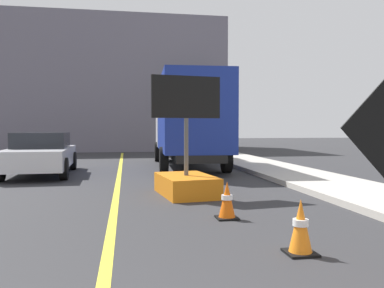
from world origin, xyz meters
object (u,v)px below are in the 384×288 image
Objects in this scene: arrow_board_trailer at (186,174)px; traffic_cone_mid_lane at (227,200)px; box_truck at (188,120)px; traffic_cone_near_sign at (301,227)px; pickup_car at (41,154)px; highway_guide_sign at (204,97)px.

arrow_board_trailer is 4.28× the size of traffic_cone_mid_lane.
traffic_cone_mid_lane is at bearing -94.81° from box_truck.
traffic_cone_mid_lane is (0.32, -2.46, -0.17)m from arrow_board_trailer.
arrow_board_trailer is at bearing -99.40° from box_truck.
arrow_board_trailer is at bearing 97.37° from traffic_cone_mid_lane.
traffic_cone_mid_lane is (-0.40, 1.97, -0.02)m from traffic_cone_near_sign.
pickup_car is 7.24× the size of traffic_cone_mid_lane.
highway_guide_sign is 7.42× the size of traffic_cone_near_sign.
traffic_cone_mid_lane is at bearing -99.88° from highway_guide_sign.
traffic_cone_near_sign is 2.01m from traffic_cone_mid_lane.
arrow_board_trailer is at bearing -102.60° from highway_guide_sign.
box_truck is 10.98m from traffic_cone_near_sign.
traffic_cone_near_sign is at bearing -80.79° from arrow_board_trailer.
highway_guide_sign is at bearing 54.21° from pickup_car.
box_truck reaches higher than traffic_cone_mid_lane.
box_truck is (1.07, 6.44, 1.36)m from arrow_board_trailer.
pickup_car is at bearing 117.76° from traffic_cone_near_sign.
pickup_car is 13.06m from highway_guide_sign.
box_truck is 9.08m from highway_guide_sign.
traffic_cone_near_sign is (-2.65, -19.51, -3.09)m from highway_guide_sign.
box_truck is 9.06m from traffic_cone_mid_lane.
box_truck is 1.57× the size of highway_guide_sign.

